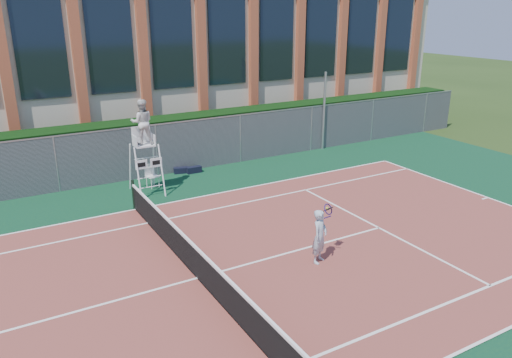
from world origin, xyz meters
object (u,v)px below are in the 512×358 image
plastic_chair (151,174)px  steel_pole (324,111)px  umpire_chair (142,125)px  tennis_player (320,236)px

plastic_chair → steel_pole: bearing=6.9°
steel_pole → umpire_chair: steel_pole is taller
umpire_chair → plastic_chair: umpire_chair is taller
umpire_chair → plastic_chair: size_ratio=3.95×
steel_pole → plastic_chair: (-9.37, -1.13, -1.38)m
tennis_player → plastic_chair: bearing=103.6°
umpire_chair → tennis_player: (2.40, -7.91, -1.87)m
umpire_chair → tennis_player: bearing=-73.1°
steel_pole → plastic_chair: bearing=-173.1°
umpire_chair → plastic_chair: (0.36, 0.52, -2.13)m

